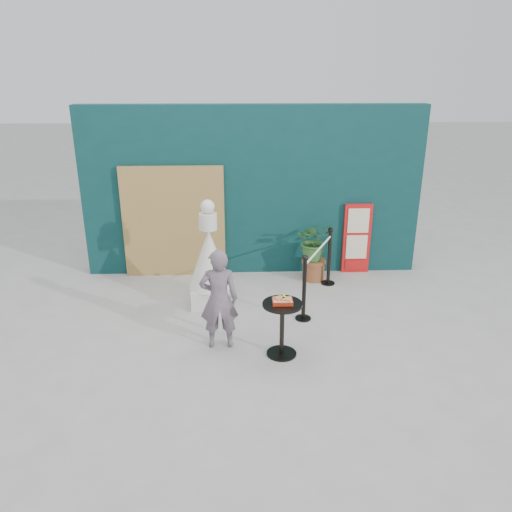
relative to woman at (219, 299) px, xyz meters
The scene contains 10 objects.
ground 0.96m from the woman, 37.00° to the right, with size 60.00×60.00×0.00m, color #ADAAA5.
back_wall 2.92m from the woman, 79.32° to the left, with size 6.00×0.30×3.00m, color #0B3232.
bamboo_fence 2.71m from the woman, 109.05° to the left, with size 1.80×0.08×2.00m, color tan.
woman is the anchor object (origin of this frame).
menu_board 3.52m from the woman, 46.63° to the left, with size 0.50×0.07×1.30m.
statue 1.30m from the woman, 98.47° to the left, with size 0.67×0.67×1.73m.
cafe_table 0.88m from the woman, 16.91° to the right, with size 0.52×0.52×0.75m.
food_basket 0.86m from the woman, 16.72° to the right, with size 0.26×0.19×0.11m.
planter 2.75m from the woman, 54.47° to the left, with size 0.64×0.55×1.09m.
stanchion_barrier 2.07m from the woman, 42.03° to the left, with size 0.84×1.54×1.03m.
Camera 1 is at (-0.24, -5.59, 3.57)m, focal length 35.00 mm.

